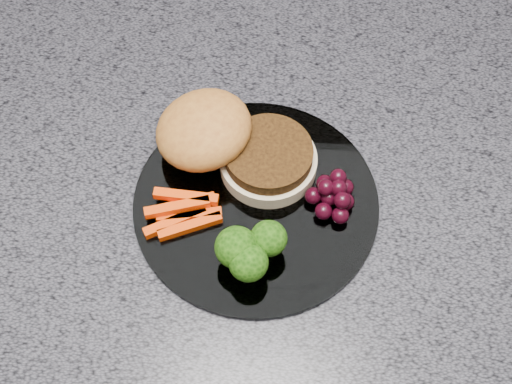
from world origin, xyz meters
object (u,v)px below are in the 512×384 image
(island_cabinet, at_px, (250,307))
(grape_bunch, at_px, (333,195))
(burger, at_px, (227,143))
(plate, at_px, (256,203))

(island_cabinet, relative_size, grape_bunch, 21.36)
(island_cabinet, distance_m, burger, 0.50)
(plate, distance_m, burger, 0.07)
(island_cabinet, relative_size, burger, 6.10)
(burger, bearing_deg, plate, -44.50)
(plate, bearing_deg, island_cabinet, 103.03)
(island_cabinet, height_order, grape_bunch, grape_bunch)
(grape_bunch, bearing_deg, burger, 155.88)
(island_cabinet, height_order, burger, burger)
(burger, bearing_deg, island_cabinet, 31.18)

